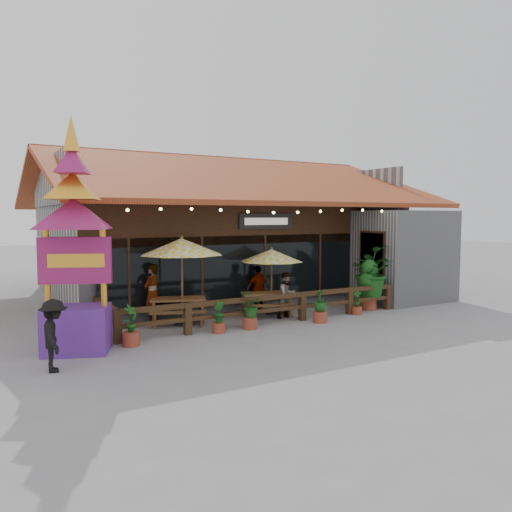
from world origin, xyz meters
TOP-DOWN VIEW (x-y plane):
  - ground at (0.00, 0.00)m, footprint 100.00×100.00m
  - restaurant_building at (0.26, 6.61)m, footprint 15.50×14.73m
  - patio_railing at (-2.25, -0.27)m, footprint 10.00×2.60m
  - umbrella_left at (-4.14, 0.82)m, footprint 2.65×2.65m
  - umbrella_right at (-0.83, 0.87)m, footprint 2.23×2.23m
  - picnic_table_left at (-4.19, 1.03)m, footprint 2.13×1.99m
  - picnic_table_right at (-1.14, 0.72)m, footprint 2.00×1.85m
  - thai_sign_tower at (-7.58, -0.83)m, footprint 3.00×3.00m
  - tropical_plant at (2.73, -0.10)m, footprint 1.95×2.08m
  - diner_a at (-4.85, 1.56)m, footprint 0.82×0.77m
  - diner_b at (-0.74, 0.02)m, footprint 0.84×0.71m
  - diner_c at (-0.93, 1.61)m, footprint 0.98×0.45m
  - pedestrian at (-8.31, -2.18)m, footprint 0.69×1.08m
  - planter_a at (-6.25, -0.90)m, footprint 0.47×0.45m
  - planter_b at (-3.63, -0.74)m, footprint 0.38×0.38m
  - planter_c at (-2.60, -0.75)m, footprint 0.86×0.84m
  - planter_d at (-0.21, -1.07)m, footprint 0.54×0.54m
  - planter_e at (1.68, -0.68)m, footprint 0.34×0.35m

SIDE VIEW (x-z plane):
  - ground at x=0.00m, z-range 0.00..0.00m
  - planter_e at x=1.68m, z-range -0.07..0.77m
  - planter_b at x=-3.63m, z-range -0.04..0.88m
  - planter_a at x=-6.25m, z-range -0.09..1.02m
  - planter_d at x=-0.21m, z-range -0.02..1.06m
  - picnic_table_right at x=-1.14m, z-range 0.14..0.93m
  - picnic_table_left at x=-4.19m, z-range 0.14..0.96m
  - planter_c at x=-2.60m, z-range 0.07..1.14m
  - patio_railing at x=-2.25m, z-range 0.15..1.07m
  - diner_b at x=-0.74m, z-range 0.00..1.54m
  - pedestrian at x=-8.31m, z-range 0.00..1.60m
  - diner_c at x=-0.93m, z-range 0.00..1.63m
  - diner_a at x=-4.85m, z-range 0.00..1.89m
  - tropical_plant at x=2.73m, z-range 0.17..2.48m
  - umbrella_right at x=-0.83m, z-range 0.86..3.19m
  - restaurant_building at x=0.26m, z-range -0.84..5.25m
  - umbrella_left at x=-4.14m, z-range 1.04..3.83m
  - thai_sign_tower at x=-7.58m, z-range 0.18..6.42m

